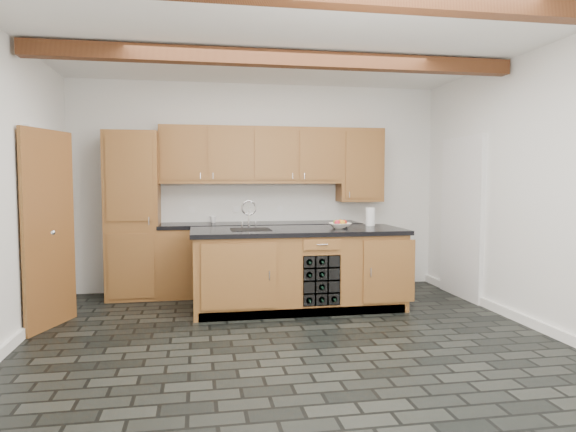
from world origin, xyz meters
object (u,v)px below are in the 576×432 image
Objects in this scene: kitchen_scale at (341,227)px; paper_towel at (370,217)px; island at (298,269)px; fruit_bowl at (340,226)px.

kitchen_scale is 0.77× the size of paper_towel.
island is 0.70m from kitchen_scale.
fruit_bowl is (0.00, 0.03, 0.01)m from kitchen_scale.
paper_towel is (0.47, 0.33, 0.09)m from kitchen_scale.
kitchen_scale is at bearing -90.33° from fruit_bowl.
fruit_bowl is 0.56m from paper_towel.
paper_towel reaches higher than island.
island is 0.70m from fruit_bowl.
fruit_bowl is at bearing -148.31° from paper_towel.
fruit_bowl is (0.49, -0.02, 0.50)m from island.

